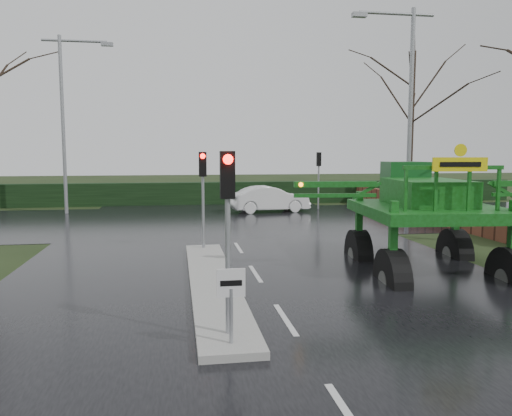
{
  "coord_description": "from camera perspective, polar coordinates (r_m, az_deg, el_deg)",
  "views": [
    {
      "loc": [
        -2.2,
        -9.91,
        3.5
      ],
      "look_at": [
        -0.08,
        3.39,
        2.0
      ],
      "focal_mm": 35.0,
      "sensor_mm": 36.0,
      "label": 1
    }
  ],
  "objects": [
    {
      "name": "ground",
      "position": [
        10.73,
        3.36,
        -12.68
      ],
      "size": [
        140.0,
        140.0,
        0.0
      ],
      "primitive_type": "plane",
      "color": "black",
      "rests_on": "ground"
    },
    {
      "name": "road_main",
      "position": [
        20.33,
        -2.72,
        -3.56
      ],
      "size": [
        14.0,
        80.0,
        0.02
      ],
      "primitive_type": "cube",
      "color": "black",
      "rests_on": "ground"
    },
    {
      "name": "road_cross",
      "position": [
        26.23,
        -4.17,
        -1.32
      ],
      "size": [
        80.0,
        12.0,
        0.02
      ],
      "primitive_type": "cube",
      "color": "black",
      "rests_on": "ground"
    },
    {
      "name": "median_island",
      "position": [
        13.38,
        -4.95,
        -8.46
      ],
      "size": [
        1.2,
        10.0,
        0.16
      ],
      "primitive_type": "cube",
      "color": "gray",
      "rests_on": "ground"
    },
    {
      "name": "hedge_row",
      "position": [
        34.09,
        -5.33,
        1.69
      ],
      "size": [
        44.0,
        0.9,
        1.5
      ],
      "primitive_type": "cube",
      "color": "black",
      "rests_on": "ground"
    },
    {
      "name": "brick_wall",
      "position": [
        29.0,
        16.97,
        0.33
      ],
      "size": [
        0.4,
        20.0,
        1.2
      ],
      "primitive_type": "cube",
      "color": "#592D1E",
      "rests_on": "ground"
    },
    {
      "name": "keep_left_sign",
      "position": [
        8.8,
        -2.87,
        -9.76
      ],
      "size": [
        0.5,
        0.07,
        1.35
      ],
      "color": "gray",
      "rests_on": "ground"
    },
    {
      "name": "traffic_signal_near",
      "position": [
        8.99,
        -3.26,
        0.55
      ],
      "size": [
        0.26,
        0.33,
        3.52
      ],
      "color": "gray",
      "rests_on": "ground"
    },
    {
      "name": "traffic_signal_mid",
      "position": [
        17.44,
        -6.1,
        3.33
      ],
      "size": [
        0.26,
        0.33,
        3.52
      ],
      "color": "gray",
      "rests_on": "ground"
    },
    {
      "name": "traffic_signal_far",
      "position": [
        31.17,
        7.18,
        4.62
      ],
      "size": [
        0.26,
        0.33,
        3.52
      ],
      "rotation": [
        0.0,
        0.0,
        3.14
      ],
      "color": "gray",
      "rests_on": "ground"
    },
    {
      "name": "street_light_right",
      "position": [
        24.38,
        16.61,
        11.95
      ],
      "size": [
        3.85,
        0.3,
        10.0
      ],
      "color": "gray",
      "rests_on": "ground"
    },
    {
      "name": "street_light_left_far",
      "position": [
        30.6,
        -20.69,
        10.61
      ],
      "size": [
        3.85,
        0.3,
        10.0
      ],
      "color": "gray",
      "rests_on": "ground"
    },
    {
      "name": "tree_right_far",
      "position": [
        34.57,
        17.39,
        11.03
      ],
      "size": [
        7.0,
        7.0,
        12.05
      ],
      "color": "black",
      "rests_on": "ground"
    },
    {
      "name": "crop_sprayer",
      "position": [
        13.93,
        15.22,
        0.78
      ],
      "size": [
        8.31,
        5.5,
        4.65
      ],
      "rotation": [
        0.0,
        0.0,
        -0.09
      ],
      "color": "black",
      "rests_on": "ground"
    },
    {
      "name": "white_sedan",
      "position": [
        29.47,
        1.55,
        -0.48
      ],
      "size": [
        4.8,
        2.2,
        1.52
      ],
      "primitive_type": "imported",
      "rotation": [
        0.0,
        0.0,
        1.7
      ],
      "color": "white",
      "rests_on": "ground"
    }
  ]
}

